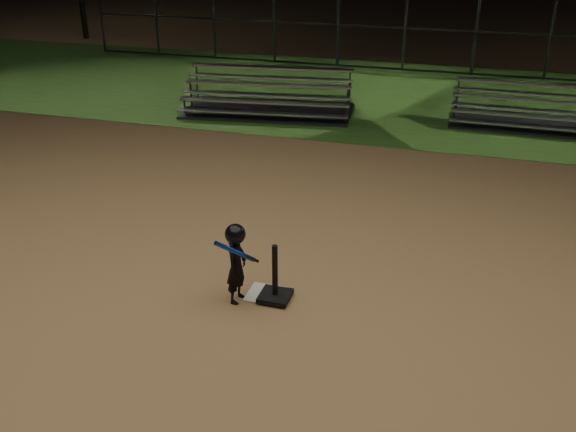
# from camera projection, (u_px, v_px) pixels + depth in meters

# --- Properties ---
(ground) EXTENTS (80.00, 80.00, 0.00)m
(ground) POSITION_uv_depth(u_px,v_px,m) (266.00, 295.00, 8.22)
(ground) COLOR olive
(ground) RESTS_ON ground
(grass_strip) EXTENTS (60.00, 8.00, 0.01)m
(grass_strip) POSITION_uv_depth(u_px,v_px,m) (387.00, 96.00, 16.88)
(grass_strip) COLOR #294F19
(grass_strip) RESTS_ON ground
(home_plate) EXTENTS (0.45, 0.45, 0.02)m
(home_plate) POSITION_uv_depth(u_px,v_px,m) (266.00, 294.00, 8.22)
(home_plate) COLOR beige
(home_plate) RESTS_ON ground
(batting_tee) EXTENTS (0.38, 0.38, 0.74)m
(batting_tee) POSITION_uv_depth(u_px,v_px,m) (275.00, 289.00, 8.06)
(batting_tee) COLOR black
(batting_tee) RESTS_ON home_plate
(child_batter) EXTENTS (0.45, 0.52, 1.05)m
(child_batter) POSITION_uv_depth(u_px,v_px,m) (236.00, 261.00, 7.88)
(child_batter) COLOR black
(child_batter) RESTS_ON ground
(bleacher_left) EXTENTS (4.14, 2.39, 0.96)m
(bleacher_left) POSITION_uv_depth(u_px,v_px,m) (268.00, 104.00, 15.44)
(bleacher_left) COLOR #B5B5BA
(bleacher_left) RESTS_ON ground
(bleacher_right) EXTENTS (3.43, 1.72, 0.83)m
(bleacher_right) POSITION_uv_depth(u_px,v_px,m) (529.00, 118.00, 14.52)
(bleacher_right) COLOR silver
(bleacher_right) RESTS_ON ground
(backstop_fence) EXTENTS (20.08, 0.08, 2.50)m
(backstop_fence) POSITION_uv_depth(u_px,v_px,m) (405.00, 28.00, 18.95)
(backstop_fence) COLOR #38383D
(backstop_fence) RESTS_ON ground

